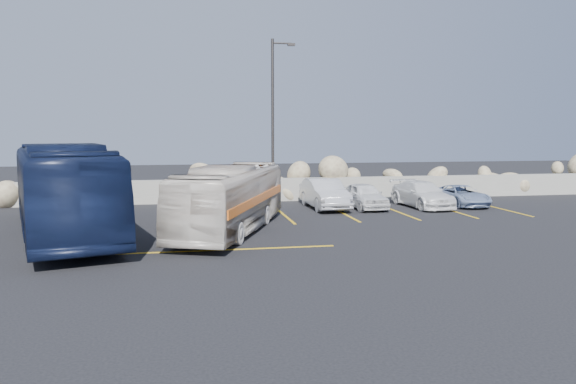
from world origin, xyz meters
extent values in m
plane|color=black|center=(0.00, 0.00, 0.00)|extent=(90.00, 90.00, 0.00)
cube|color=gray|center=(0.00, 12.00, 0.60)|extent=(60.00, 0.40, 1.20)
cube|color=gold|center=(-2.50, 7.00, 0.01)|extent=(0.12, 5.00, 0.01)
cube|color=gold|center=(2.60, 7.00, 0.01)|extent=(0.12, 5.00, 0.01)
cube|color=gold|center=(5.30, 7.00, 0.01)|extent=(0.12, 5.00, 0.01)
cube|color=gold|center=(7.90, 7.00, 0.01)|extent=(0.12, 5.00, 0.01)
cube|color=gold|center=(10.50, 7.00, 0.01)|extent=(0.12, 5.00, 0.01)
cube|color=gold|center=(13.10, 7.00, 0.01)|extent=(0.12, 5.00, 0.01)
cube|color=gold|center=(-1.00, 0.20, 0.01)|extent=(8.00, 0.12, 0.01)
cylinder|color=#2F2B2A|center=(2.50, 9.50, 4.00)|extent=(0.14, 0.14, 8.00)
cylinder|color=#2F2B2A|center=(2.95, 9.50, 7.80)|extent=(0.90, 0.08, 0.08)
cube|color=#2F2B2A|center=(3.40, 9.50, 7.75)|extent=(0.35, 0.18, 0.12)
imported|color=silver|center=(-0.03, 3.41, 1.23)|extent=(5.07, 8.97, 2.45)
imported|color=#0F1734|center=(-5.98, 3.92, 1.63)|extent=(5.83, 12.00, 3.26)
imported|color=white|center=(6.75, 8.43, 0.61)|extent=(1.63, 3.66, 1.22)
imported|color=silver|center=(4.89, 8.75, 0.70)|extent=(1.64, 4.33, 1.41)
imported|color=white|center=(9.69, 8.39, 0.62)|extent=(2.10, 4.40, 1.24)
imported|color=#7D8FB1|center=(11.80, 8.45, 0.50)|extent=(1.79, 3.68, 1.01)
camera|label=1|loc=(-1.73, -17.09, 3.73)|focal=35.00mm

